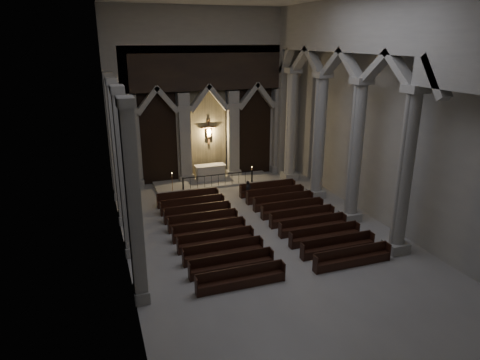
{
  "coord_description": "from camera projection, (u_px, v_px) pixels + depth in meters",
  "views": [
    {
      "loc": [
        -7.9,
        -17.73,
        9.91
      ],
      "look_at": [
        -0.65,
        3.0,
        2.63
      ],
      "focal_mm": 32.0,
      "sensor_mm": 36.0,
      "label": 1
    }
  ],
  "objects": [
    {
      "name": "room",
      "position": [
        276.0,
        93.0,
        19.09
      ],
      "size": [
        24.0,
        24.1,
        12.0
      ],
      "color": "#A3A09B",
      "rests_on": "ground"
    },
    {
      "name": "sanctuary_wall",
      "position": [
        208.0,
        88.0,
        29.74
      ],
      "size": [
        14.0,
        0.77,
        12.0
      ],
      "color": "#A8A59C",
      "rests_on": "ground"
    },
    {
      "name": "right_arcade",
      "position": [
        364.0,
        81.0,
        21.93
      ],
      "size": [
        1.0,
        24.0,
        12.0
      ],
      "color": "#A8A59C",
      "rests_on": "ground"
    },
    {
      "name": "left_pilasters",
      "position": [
        121.0,
        165.0,
        21.27
      ],
      "size": [
        0.6,
        13.0,
        8.03
      ],
      "color": "#A8A59C",
      "rests_on": "ground"
    },
    {
      "name": "sanctuary_step",
      "position": [
        214.0,
        181.0,
        30.95
      ],
      "size": [
        8.5,
        2.6,
        0.15
      ],
      "primitive_type": "cube",
      "color": "#A8A59C",
      "rests_on": "ground"
    },
    {
      "name": "altar",
      "position": [
        210.0,
        172.0,
        30.98
      ],
      "size": [
        2.18,
        0.87,
        1.1
      ],
      "color": "beige",
      "rests_on": "sanctuary_step"
    },
    {
      "name": "altar_rail",
      "position": [
        218.0,
        179.0,
        29.7
      ],
      "size": [
        5.09,
        0.09,
        1.0
      ],
      "color": "black",
      "rests_on": "ground"
    },
    {
      "name": "candle_stand_left",
      "position": [
        173.0,
        187.0,
        28.79
      ],
      "size": [
        0.24,
        0.24,
        1.41
      ],
      "color": "#A86933",
      "rests_on": "ground"
    },
    {
      "name": "candle_stand_right",
      "position": [
        252.0,
        178.0,
        30.82
      ],
      "size": [
        0.2,
        0.2,
        1.21
      ],
      "color": "#A86933",
      "rests_on": "ground"
    },
    {
      "name": "pews",
      "position": [
        257.0,
        225.0,
        23.2
      ],
      "size": [
        9.28,
        10.41,
        0.87
      ],
      "color": "black",
      "rests_on": "ground"
    },
    {
      "name": "worshipper",
      "position": [
        248.0,
        190.0,
        27.69
      ],
      "size": [
        0.5,
        0.41,
        1.19
      ],
      "primitive_type": "imported",
      "rotation": [
        0.0,
        0.0,
        0.32
      ],
      "color": "black",
      "rests_on": "ground"
    }
  ]
}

